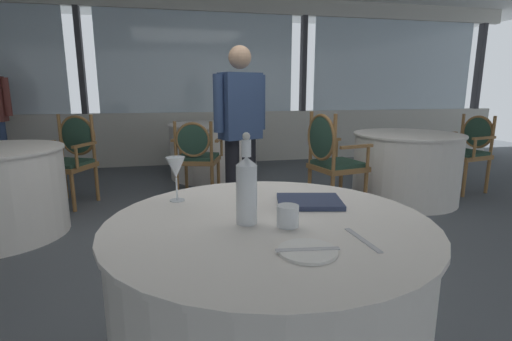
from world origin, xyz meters
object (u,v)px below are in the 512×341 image
(dining_chair_0_1, at_px, (196,153))
(side_plate, at_px, (308,251))
(dining_chair_2_1, at_px, (469,147))
(dining_chair_1_0, at_px, (71,153))
(water_tumbler, at_px, (288,216))
(dining_chair_0_0, at_px, (225,131))
(wine_glass, at_px, (176,169))
(diner_person_0, at_px, (240,125))
(water_bottle, at_px, (247,188))
(menu_book, at_px, (309,202))
(dining_chair_2_0, at_px, (331,155))

(dining_chair_0_1, bearing_deg, side_plate, -160.85)
(side_plate, distance_m, dining_chair_2_1, 4.26)
(side_plate, xyz_separation_m, dining_chair_1_0, (-1.43, 3.38, -0.21))
(water_tumbler, distance_m, dining_chair_0_0, 5.11)
(wine_glass, xyz_separation_m, dining_chair_0_1, (0.26, 2.68, -0.38))
(water_tumbler, distance_m, dining_chair_0_1, 3.10)
(dining_chair_1_0, distance_m, diner_person_0, 1.97)
(dining_chair_1_0, relative_size, dining_chair_2_1, 1.04)
(dining_chair_1_0, bearing_deg, dining_chair_0_1, 111.57)
(dining_chair_0_0, distance_m, dining_chair_2_1, 3.57)
(side_plate, relative_size, wine_glass, 0.92)
(water_bottle, relative_size, menu_book, 1.25)
(dining_chair_0_0, height_order, dining_chair_1_0, dining_chair_1_0)
(menu_book, bearing_deg, water_tumbler, -113.22)
(wine_glass, xyz_separation_m, dining_chair_0_0, (0.89, 4.67, -0.37))
(water_bottle, distance_m, dining_chair_0_1, 3.05)
(dining_chair_2_0, height_order, diner_person_0, diner_person_0)
(side_plate, height_order, menu_book, menu_book)
(wine_glass, height_order, diner_person_0, diner_person_0)
(wine_glass, relative_size, dining_chair_0_0, 0.21)
(water_tumbler, relative_size, dining_chair_2_1, 0.08)
(water_bottle, relative_size, dining_chair_0_0, 0.36)
(side_plate, bearing_deg, dining_chair_2_0, 64.75)
(wine_glass, relative_size, dining_chair_1_0, 0.20)
(side_plate, height_order, dining_chair_0_0, dining_chair_0_0)
(dining_chair_2_0, bearing_deg, diner_person_0, 171.84)
(side_plate, distance_m, water_tumbler, 0.23)
(dining_chair_1_0, xyz_separation_m, diner_person_0, (1.67, -0.98, 0.35))
(wine_glass, bearing_deg, water_bottle, -55.12)
(wine_glass, xyz_separation_m, dining_chair_1_0, (-1.06, 2.75, -0.34))
(dining_chair_2_0, bearing_deg, dining_chair_1_0, 148.63)
(side_plate, distance_m, water_bottle, 0.34)
(water_bottle, height_order, water_tumbler, water_bottle)
(menu_book, distance_m, dining_chair_2_0, 2.23)
(diner_person_0, bearing_deg, dining_chair_2_0, 72.80)
(dining_chair_0_0, distance_m, dining_chair_1_0, 2.74)
(water_bottle, distance_m, water_tumbler, 0.18)
(dining_chair_0_0, height_order, dining_chair_2_0, dining_chair_2_0)
(dining_chair_2_1, bearing_deg, dining_chair_1_0, -18.16)
(dining_chair_1_0, distance_m, dining_chair_2_0, 2.75)
(side_plate, bearing_deg, dining_chair_2_1, 42.51)
(water_bottle, xyz_separation_m, dining_chair_2_0, (1.29, 2.17, -0.30))
(wine_glass, relative_size, diner_person_0, 0.12)
(diner_person_0, bearing_deg, dining_chair_0_1, 179.93)
(menu_book, relative_size, dining_chair_2_0, 0.26)
(menu_book, relative_size, diner_person_0, 0.17)
(water_tumbler, relative_size, dining_chair_2_0, 0.08)
(side_plate, distance_m, menu_book, 0.50)
(side_plate, height_order, dining_chair_0_1, dining_chair_0_1)
(menu_book, distance_m, diner_person_0, 1.95)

